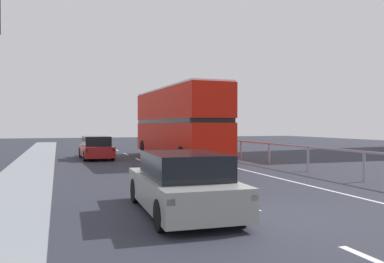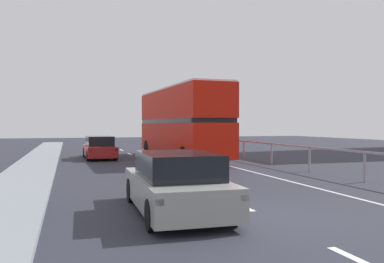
{
  "view_description": "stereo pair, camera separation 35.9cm",
  "coord_description": "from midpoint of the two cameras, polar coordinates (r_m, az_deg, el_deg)",
  "views": [
    {
      "loc": [
        -4.62,
        -8.27,
        2.09
      ],
      "look_at": [
        0.56,
        7.29,
        1.82
      ],
      "focal_mm": 37.73,
      "sensor_mm": 36.0,
      "label": 1
    },
    {
      "loc": [
        -4.28,
        -8.38,
        2.09
      ],
      "look_at": [
        0.56,
        7.29,
        1.82
      ],
      "focal_mm": 37.73,
      "sensor_mm": 36.0,
      "label": 2
    }
  ],
  "objects": [
    {
      "name": "ground_plane",
      "position": [
        9.68,
        9.67,
        -11.85
      ],
      "size": [
        75.52,
        120.0,
        0.1
      ],
      "primitive_type": "cube",
      "color": "#292B36"
    },
    {
      "name": "lane_paint_markings",
      "position": [
        18.59,
        3.15,
        -5.52
      ],
      "size": [
        3.72,
        46.0,
        0.01
      ],
      "color": "silver",
      "rests_on": "ground"
    },
    {
      "name": "bridge_side_railing",
      "position": [
        20.3,
        12.79,
        -2.41
      ],
      "size": [
        0.1,
        42.0,
        1.14
      ],
      "color": "gray",
      "rests_on": "ground"
    },
    {
      "name": "double_decker_bus_red",
      "position": [
        24.87,
        -2.45,
        1.46
      ],
      "size": [
        2.87,
        11.42,
        4.33
      ],
      "rotation": [
        0.0,
        0.0,
        0.04
      ],
      "color": "red",
      "rests_on": "ground"
    },
    {
      "name": "hatchback_car_near",
      "position": [
        9.64,
        -2.49,
        -7.42
      ],
      "size": [
        1.97,
        4.56,
        1.44
      ],
      "rotation": [
        0.0,
        0.0,
        -0.02
      ],
      "color": "gray",
      "rests_on": "ground"
    },
    {
      "name": "sedan_car_ahead",
      "position": [
        25.57,
        -13.82,
        -2.28
      ],
      "size": [
        1.86,
        4.57,
        1.4
      ],
      "rotation": [
        0.0,
        0.0,
        0.03
      ],
      "color": "maroon",
      "rests_on": "ground"
    }
  ]
}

